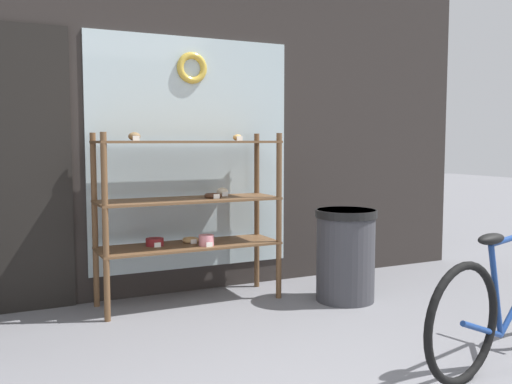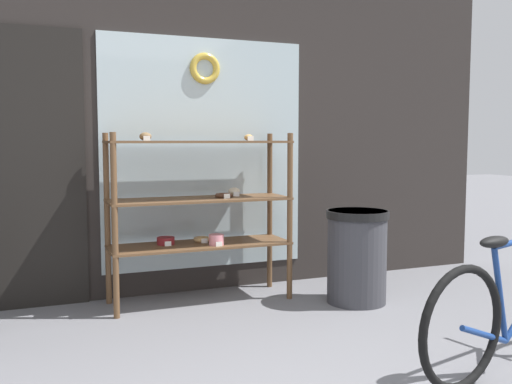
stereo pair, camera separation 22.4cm
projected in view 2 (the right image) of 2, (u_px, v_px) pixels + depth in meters
name	position (u px, v px, depth m)	size (l,w,h in m)	color
storefront_facade	(176.00, 80.00, 4.64)	(5.96, 0.13, 3.59)	#2D2826
display_case	(200.00, 202.00, 4.43)	(1.40, 0.45, 1.32)	brown
trash_bin	(357.00, 253.00, 4.43)	(0.48, 0.48, 0.72)	#38383D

